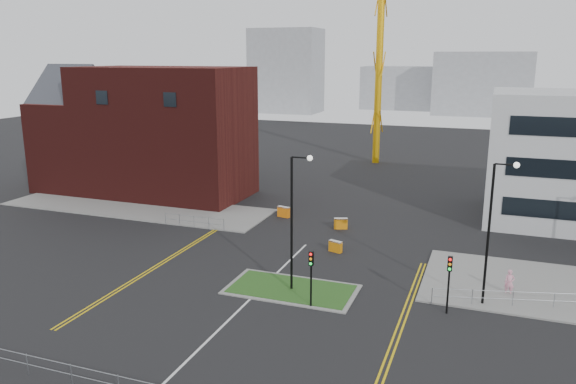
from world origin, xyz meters
TOP-DOWN VIEW (x-y plane):
  - ground at (0.00, 0.00)m, footprint 200.00×200.00m
  - pavement_left at (-20.00, 22.00)m, footprint 28.00×8.00m
  - island_kerb at (2.00, 8.00)m, footprint 8.60×4.60m
  - grass_island at (2.00, 8.00)m, footprint 8.00×4.00m
  - brick_building at (-22.97, 28.00)m, footprint 24.20×10.07m
  - streetlamp_island at (2.22, 8.00)m, footprint 1.46×0.36m
  - streetlamp_right_near at (14.22, 10.00)m, footprint 1.46×0.36m
  - traffic_light_island at (4.00, 5.98)m, footprint 0.28×0.33m
  - traffic_light_right at (12.00, 7.98)m, footprint 0.28×0.33m
  - railing_left at (-11.00, 18.00)m, footprint 6.05×0.05m
  - centre_line at (0.00, 2.00)m, footprint 0.15×30.00m
  - yellow_left_a at (-9.00, 10.00)m, footprint 0.12×24.00m
  - yellow_left_b at (-8.70, 10.00)m, footprint 0.12×24.00m
  - yellow_right_a at (9.50, 6.00)m, footprint 0.12×20.00m
  - yellow_right_b at (9.80, 6.00)m, footprint 0.12×20.00m
  - skyline_a at (-40.00, 120.00)m, footprint 18.00×12.00m
  - skyline_b at (10.00, 130.00)m, footprint 24.00×12.00m
  - skyline_d at (-8.00, 140.00)m, footprint 30.00×12.00m
  - pedestrian at (15.55, 12.16)m, footprint 0.64×0.43m
  - barrier_left at (-4.60, 24.00)m, footprint 1.29×0.70m
  - barrier_mid at (1.56, 22.23)m, footprint 1.25×0.78m
  - barrier_right at (2.75, 16.20)m, footprint 1.15×0.69m

SIDE VIEW (x-z plane):
  - ground at x=0.00m, z-range 0.00..0.00m
  - centre_line at x=0.00m, z-range 0.00..0.01m
  - yellow_left_a at x=-9.00m, z-range 0.00..0.01m
  - yellow_left_b at x=-8.70m, z-range 0.00..0.01m
  - yellow_right_a at x=9.50m, z-range 0.00..0.01m
  - yellow_right_b at x=9.80m, z-range 0.00..0.01m
  - island_kerb at x=2.00m, z-range 0.00..0.08m
  - pavement_left at x=-20.00m, z-range 0.00..0.12m
  - grass_island at x=2.00m, z-range 0.00..0.12m
  - barrier_right at x=2.75m, z-range 0.04..0.95m
  - barrier_mid at x=1.56m, z-range 0.04..1.04m
  - barrier_left at x=-4.60m, z-range 0.04..1.08m
  - railing_left at x=-11.00m, z-range 0.19..1.29m
  - pedestrian at x=15.55m, z-range 0.00..1.73m
  - traffic_light_island at x=4.00m, z-range 0.74..4.39m
  - traffic_light_right at x=12.00m, z-range 0.74..4.39m
  - streetlamp_island at x=2.22m, z-range 0.82..10.00m
  - streetlamp_right_near at x=14.22m, z-range 0.82..10.00m
  - skyline_d at x=-8.00m, z-range 0.00..12.00m
  - brick_building at x=-22.97m, z-range -0.27..13.97m
  - skyline_b at x=10.00m, z-range 0.00..16.00m
  - skyline_a at x=-40.00m, z-range 0.00..22.00m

